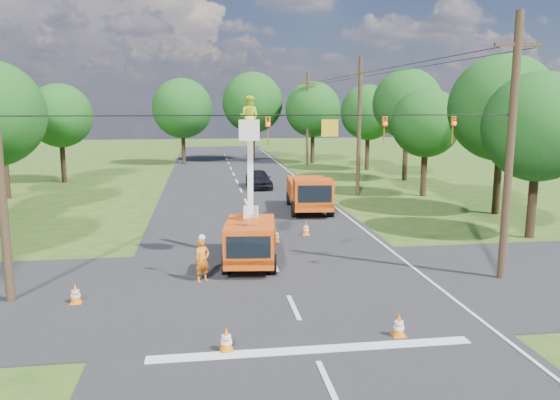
{
  "coord_description": "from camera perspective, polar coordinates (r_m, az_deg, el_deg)",
  "views": [
    {
      "loc": [
        -2.86,
        -16.94,
        6.7
      ],
      "look_at": [
        0.39,
        5.98,
        2.6
      ],
      "focal_mm": 35.0,
      "sensor_mm": 36.0,
      "label": 1
    }
  ],
  "objects": [
    {
      "name": "tree_far_a",
      "position": [
        61.97,
        -10.18,
        9.41
      ],
      "size": [
        6.6,
        6.6,
        9.5
      ],
      "color": "#382616",
      "rests_on": "ground"
    },
    {
      "name": "pole_right_far",
      "position": [
        60.04,
        2.88,
        8.5
      ],
      "size": [
        1.8,
        0.3,
        10.0
      ],
      "color": "#4C3823",
      "rests_on": "ground"
    },
    {
      "name": "traffic_cone_6",
      "position": [
        34.38,
        3.18,
        -0.6
      ],
      "size": [
        0.38,
        0.38,
        0.71
      ],
      "color": "orange",
      "rests_on": "ground"
    },
    {
      "name": "pole_left",
      "position": [
        20.19,
        -27.25,
        2.68
      ],
      "size": [
        0.3,
        0.3,
        9.0
      ],
      "color": "#4C3823",
      "rests_on": "ground"
    },
    {
      "name": "tree_far_c",
      "position": [
        62.18,
        3.45,
        9.43
      ],
      "size": [
        6.2,
        6.2,
        9.18
      ],
      "color": "#382616",
      "rests_on": "ground"
    },
    {
      "name": "traffic_cone_2",
      "position": [
        26.69,
        -0.43,
        -3.7
      ],
      "size": [
        0.38,
        0.38,
        0.71
      ],
      "color": "orange",
      "rests_on": "ground"
    },
    {
      "name": "tree_right_a",
      "position": [
        29.84,
        25.38,
        6.9
      ],
      "size": [
        5.4,
        5.4,
        8.28
      ],
      "color": "#382616",
      "rests_on": "ground"
    },
    {
      "name": "road_cross",
      "position": [
        20.29,
        0.5,
        -9.24
      ],
      "size": [
        56.0,
        10.0,
        0.07
      ],
      "primitive_type": "cube",
      "color": "black",
      "rests_on": "ground"
    },
    {
      "name": "tree_right_e",
      "position": [
        56.46,
        9.22,
        9.01
      ],
      "size": [
        5.6,
        5.6,
        8.63
      ],
      "color": "#382616",
      "rests_on": "ground"
    },
    {
      "name": "traffic_cone_1",
      "position": [
        16.59,
        12.32,
        -12.67
      ],
      "size": [
        0.38,
        0.38,
        0.71
      ],
      "color": "orange",
      "rests_on": "ground"
    },
    {
      "name": "road_main",
      "position": [
        37.65,
        -3.58,
        -0.23
      ],
      "size": [
        12.0,
        100.0,
        0.06
      ],
      "primitive_type": "cube",
      "color": "black",
      "rests_on": "ground"
    },
    {
      "name": "tree_left_e",
      "position": [
        43.25,
        -27.2,
        8.67
      ],
      "size": [
        5.8,
        5.8,
        9.41
      ],
      "color": "#382616",
      "rests_on": "ground"
    },
    {
      "name": "traffic_cone_0",
      "position": [
        15.41,
        -5.62,
        -14.3
      ],
      "size": [
        0.38,
        0.38,
        0.71
      ],
      "color": "orange",
      "rests_on": "ground"
    },
    {
      "name": "stop_bar",
      "position": [
        15.55,
        3.46,
        -15.5
      ],
      "size": [
        9.0,
        0.45,
        0.02
      ],
      "primitive_type": "cube",
      "color": "silver",
      "rests_on": "ground"
    },
    {
      "name": "pole_right_mid",
      "position": [
        40.59,
        8.27,
        7.69
      ],
      "size": [
        1.8,
        0.3,
        10.0
      ],
      "color": "#4C3823",
      "rests_on": "ground"
    },
    {
      "name": "signal_span",
      "position": [
        19.62,
        7.02,
        7.57
      ],
      "size": [
        18.0,
        0.29,
        1.07
      ],
      "color": "black",
      "rests_on": "ground"
    },
    {
      "name": "traffic_cone_4",
      "position": [
        19.94,
        -20.59,
        -9.16
      ],
      "size": [
        0.38,
        0.38,
        0.71
      ],
      "color": "orange",
      "rests_on": "ground"
    },
    {
      "name": "edge_line",
      "position": [
        38.48,
        4.76,
        -0.02
      ],
      "size": [
        0.12,
        90.0,
        0.02
      ],
      "primitive_type": "cube",
      "color": "silver",
      "rests_on": "ground"
    },
    {
      "name": "tree_far_b",
      "position": [
        64.2,
        -2.87,
        10.12
      ],
      "size": [
        7.0,
        7.0,
        10.32
      ],
      "color": "#382616",
      "rests_on": "ground"
    },
    {
      "name": "tree_right_d",
      "position": [
        49.21,
        13.16,
        9.75
      ],
      "size": [
        6.0,
        6.0,
        9.7
      ],
      "color": "#382616",
      "rests_on": "ground"
    },
    {
      "name": "bucket_truck",
      "position": [
        23.03,
        -3.15,
        -2.95
      ],
      "size": [
        2.59,
        5.5,
        7.02
      ],
      "rotation": [
        0.0,
        0.0,
        -0.11
      ],
      "color": "#CF580E",
      "rests_on": "ground"
    },
    {
      "name": "distant_car",
      "position": [
        43.81,
        -2.23,
        2.21
      ],
      "size": [
        2.04,
        4.46,
        1.48
      ],
      "primitive_type": "imported",
      "rotation": [
        0.0,
        0.0,
        0.07
      ],
      "color": "black",
      "rests_on": "ground"
    },
    {
      "name": "ground",
      "position": [
        37.65,
        -3.58,
        -0.23
      ],
      "size": [
        140.0,
        140.0,
        0.0
      ],
      "primitive_type": "plane",
      "color": "#274D17",
      "rests_on": "ground"
    },
    {
      "name": "tree_right_c",
      "position": [
        41.22,
        15.02,
        7.77
      ],
      "size": [
        5.0,
        5.0,
        7.83
      ],
      "color": "#382616",
      "rests_on": "ground"
    },
    {
      "name": "tree_right_b",
      "position": [
        35.72,
        22.22,
        8.88
      ],
      "size": [
        6.4,
        6.4,
        9.65
      ],
      "color": "#382616",
      "rests_on": "ground"
    },
    {
      "name": "tree_left_f",
      "position": [
        50.38,
        -22.0,
        8.17
      ],
      "size": [
        5.4,
        5.4,
        8.4
      ],
      "color": "#382616",
      "rests_on": "ground"
    },
    {
      "name": "ground_worker",
      "position": [
        21.02,
        -8.11,
        -6.22
      ],
      "size": [
        0.74,
        0.67,
        1.7
      ],
      "primitive_type": "imported",
      "rotation": [
        0.0,
        0.0,
        0.57
      ],
      "color": "orange",
      "rests_on": "ground"
    },
    {
      "name": "pole_right_near",
      "position": [
        22.14,
        22.93,
        5.13
      ],
      "size": [
        1.8,
        0.3,
        10.0
      ],
      "color": "#4C3823",
      "rests_on": "ground"
    },
    {
      "name": "traffic_cone_3",
      "position": [
        28.12,
        2.72,
        -3.0
      ],
      "size": [
        0.38,
        0.38,
        0.71
      ],
      "color": "orange",
      "rests_on": "ground"
    },
    {
      "name": "second_truck",
      "position": [
        34.18,
        3.08,
        0.78
      ],
      "size": [
        2.88,
        6.37,
        2.32
      ],
      "rotation": [
        0.0,
        0.0,
        -0.08
      ],
      "color": "#CF580E",
      "rests_on": "ground"
    }
  ]
}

